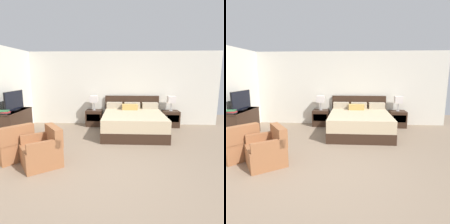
# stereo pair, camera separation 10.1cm
# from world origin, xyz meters

# --- Properties ---
(ground_plane) EXTENTS (11.02, 11.02, 0.00)m
(ground_plane) POSITION_xyz_m (0.00, 0.00, 0.00)
(ground_plane) COLOR #84705B
(wall_back) EXTENTS (7.19, 0.06, 2.54)m
(wall_back) POSITION_xyz_m (0.00, 3.70, 1.27)
(wall_back) COLOR silver
(wall_back) RESTS_ON ground
(bed) EXTENTS (1.87, 2.13, 1.03)m
(bed) POSITION_xyz_m (0.61, 2.62, 0.33)
(bed) COLOR #332116
(bed) RESTS_ON ground
(nightstand_left) EXTENTS (0.54, 0.46, 0.55)m
(nightstand_left) POSITION_xyz_m (-0.70, 3.38, 0.27)
(nightstand_left) COLOR #332116
(nightstand_left) RESTS_ON ground
(nightstand_right) EXTENTS (0.54, 0.46, 0.55)m
(nightstand_right) POSITION_xyz_m (1.92, 3.38, 0.27)
(nightstand_right) COLOR #332116
(nightstand_right) RESTS_ON ground
(table_lamp_left) EXTENTS (0.25, 0.25, 0.50)m
(table_lamp_left) POSITION_xyz_m (-0.70, 3.38, 0.93)
(table_lamp_left) COLOR #B7B7BC
(table_lamp_left) RESTS_ON nightstand_left
(table_lamp_right) EXTENTS (0.25, 0.25, 0.50)m
(table_lamp_right) POSITION_xyz_m (1.92, 3.38, 0.93)
(table_lamp_right) COLOR #B7B7BC
(table_lamp_right) RESTS_ON nightstand_right
(dresser) EXTENTS (0.46, 1.26, 0.78)m
(dresser) POSITION_xyz_m (-2.74, 1.96, 0.40)
(dresser) COLOR #332116
(dresser) RESTS_ON ground
(tv) EXTENTS (0.18, 0.93, 0.54)m
(tv) POSITION_xyz_m (-2.74, 2.02, 1.04)
(tv) COLOR black
(tv) RESTS_ON dresser
(book_red_cover) EXTENTS (0.28, 0.22, 0.03)m
(book_red_cover) POSITION_xyz_m (-2.74, 1.50, 0.79)
(book_red_cover) COLOR #383333
(book_red_cover) RESTS_ON dresser
(book_blue_cover) EXTENTS (0.27, 0.20, 0.03)m
(book_blue_cover) POSITION_xyz_m (-2.73, 1.50, 0.82)
(book_blue_cover) COLOR #B7282D
(book_blue_cover) RESTS_ON book_red_cover
(book_small_top) EXTENTS (0.26, 0.19, 0.04)m
(book_small_top) POSITION_xyz_m (-2.74, 1.50, 0.85)
(book_small_top) COLOR #2D7042
(book_small_top) RESTS_ON book_blue_cover
(armchair_by_window) EXTENTS (0.97, 0.97, 0.76)m
(armchair_by_window) POSITION_xyz_m (-2.02, 0.55, 0.28)
(armchair_by_window) COLOR #935B38
(armchair_by_window) RESTS_ON ground
(armchair_companion) EXTENTS (0.96, 0.96, 0.76)m
(armchair_companion) POSITION_xyz_m (-1.28, 0.29, 0.28)
(armchair_companion) COLOR #935B38
(armchair_companion) RESTS_ON ground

